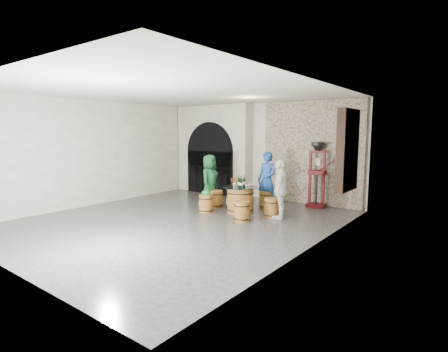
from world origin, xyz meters
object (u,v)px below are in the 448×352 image
Objects in this scene: barrel_stool_near_right at (242,212)px; person_green at (209,180)px; barrel_stool_right at (271,208)px; person_blue at (267,180)px; wine_bottle_left at (239,182)px; barrel_stool_near_left at (206,204)px; barrel_stool_far at (266,200)px; corking_press at (317,170)px; barrel_stool_left at (216,199)px; person_white at (280,189)px; wine_bottle_center at (241,183)px; side_barrel at (238,188)px; wine_bottle_right at (244,182)px; barrel_table at (240,200)px.

person_green is (-1.83, 0.94, 0.53)m from barrel_stool_near_right.
person_blue is at bearing 126.43° from barrel_stool_right.
barrel_stool_near_left is at bearing -145.28° from wine_bottle_left.
barrel_stool_near_left is (-1.72, -0.64, 0.00)m from barrel_stool_right.
person_green is at bearing 122.67° from barrel_stool_near_left.
wine_bottle_left is at bearing -116.15° from person_green.
barrel_stool_far is 0.26× the size of corking_press.
wine_bottle_left is (0.76, 0.52, 0.61)m from barrel_stool_near_left.
corking_press is at bearing 43.35° from barrel_stool_far.
person_white reaches higher than barrel_stool_left.
barrel_stool_far is 1.78m from person_green.
barrel_stool_far is 1.58× the size of wine_bottle_left.
wine_bottle_center reaches higher than barrel_stool_near_right.
wine_bottle_left is 2.49m from corking_press.
barrel_stool_near_right is 3.15m from side_barrel.
barrel_stool_right is (1.91, -0.07, 0.00)m from barrel_stool_left.
barrel_stool_far is at bearing -143.77° from corking_press.
person_green is at bearing 152.82° from barrel_stool_near_right.
person_green is 1.38m from wine_bottle_center.
person_green is at bearing -111.99° from person_white.
corking_press is (2.35, 1.85, 0.88)m from barrel_stool_left.
wine_bottle_left is at bearing -103.59° from person_white.
barrel_stool_far is 0.31× the size of person_blue.
barrel_stool_far is 1.80m from side_barrel.
person_blue is 0.86× the size of corking_press.
barrel_stool_far is 1.58× the size of wine_bottle_right.
barrel_table is 0.49× the size of corking_press.
wine_bottle_right is (-0.91, 0.05, 0.61)m from barrel_stool_right.
side_barrel is (-0.55, 2.33, 0.08)m from barrel_stool_near_left.
wine_bottle_center is (1.05, -0.24, 0.61)m from barrel_stool_left.
person_blue is at bearing -144.66° from corking_press.
barrel_stool_right is 0.76× the size of side_barrel.
barrel_stool_near_left is at bearing -142.99° from barrel_table.
person_blue is at bearing 73.54° from wine_bottle_left.
wine_bottle_right reaches higher than barrel_stool_near_right.
barrel_stool_left and barrel_stool_near_right have the same top height.
wine_bottle_right is (-0.24, -0.85, 0.02)m from person_blue.
barrel_stool_near_right is at bearing -7.86° from barrel_stool_near_left.
barrel_stool_far is at bearing -79.71° from person_green.
person_blue reaches higher than person_green.
corking_press reaches higher than side_barrel.
barrel_stool_near_left is at bearing -76.83° from side_barrel.
wine_bottle_center is at bearing -77.86° from wine_bottle_right.
barrel_stool_far and barrel_stool_right have the same top height.
person_white is at bearing -1.77° from wine_bottle_right.
person_blue is (0.01, 0.05, 0.58)m from barrel_stool_far.
wine_bottle_center is (0.11, -0.06, 0.00)m from wine_bottle_left.
person_green is at bearing -87.72° from side_barrel.
wine_bottle_right is at bearing 102.14° from wine_bottle_center.
person_blue is (1.06, 1.54, 0.58)m from barrel_stool_near_left.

